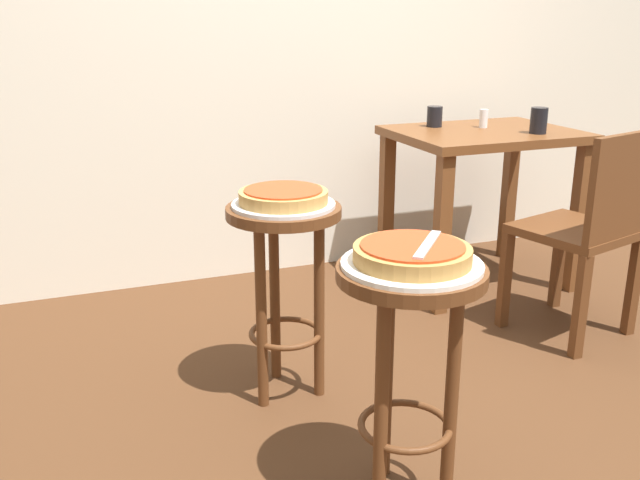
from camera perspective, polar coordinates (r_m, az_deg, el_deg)
ground_plane at (r=2.41m, az=11.39°, el=-14.25°), size 6.00×6.00×0.00m
stool_foreground at (r=1.82m, az=7.18°, el=-7.38°), size 0.38×0.38×0.67m
serving_plate_foreground at (r=1.75m, az=7.41°, el=-1.97°), size 0.35×0.35×0.01m
pizza_foreground at (r=1.74m, az=7.45°, el=-1.10°), size 0.29×0.29×0.05m
stool_middle at (r=2.34m, az=-2.89°, el=-1.46°), size 0.38×0.38×0.67m
serving_plate_middle at (r=2.29m, az=-2.96°, el=2.86°), size 0.34×0.34×0.01m
pizza_middle at (r=2.28m, az=-2.97°, el=3.55°), size 0.29×0.29×0.05m
dining_table at (r=3.43m, az=12.98°, el=6.29°), size 0.83×0.64×0.75m
cup_near_edge at (r=3.37m, az=17.22°, el=9.19°), size 0.08×0.08×0.12m
cup_far_edge at (r=3.46m, az=9.23°, el=9.80°), size 0.07×0.07×0.10m
condiment_shaker at (r=3.48m, az=13.05°, el=9.52°), size 0.04×0.04×0.09m
wooden_chair at (r=2.98m, az=20.93°, el=1.02°), size 0.49×0.49×0.85m
pizza_server_knife at (r=1.73m, az=8.67°, el=-0.34°), size 0.16×0.18×0.01m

